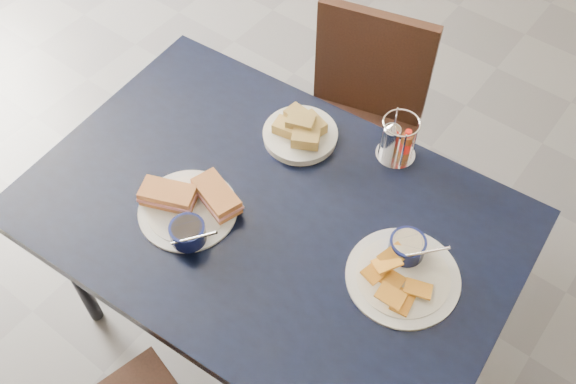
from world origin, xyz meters
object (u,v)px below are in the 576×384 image
Objects in this scene: dining_table at (270,225)px; bread_basket at (301,132)px; chair_far at (365,116)px; plantain_plate at (403,267)px; condiment_caddy at (397,140)px; sandwich_plate at (190,207)px.

bread_basket is at bearing 109.49° from dining_table.
plantain_plate reaches higher than chair_far.
plantain_plate is (0.37, 0.06, 0.08)m from dining_table.
condiment_caddy is (0.26, -0.29, 0.32)m from chair_far.
sandwich_plate is (-0.05, -0.78, 0.29)m from chair_far.
chair_far is (-0.11, 0.66, -0.20)m from dining_table.
sandwich_plate is 1.09× the size of plantain_plate.
sandwich_plate is at bearing -100.49° from bread_basket.
chair_far is at bearing 131.58° from condiment_caddy.
plantain_plate is at bearing -51.54° from chair_far.
dining_table is 4.38× the size of sandwich_plate.
dining_table is 6.37× the size of bread_basket.
sandwich_plate is at bearing -141.88° from dining_table.
bread_basket is (0.02, -0.41, 0.29)m from chair_far.
dining_table is at bearing 38.12° from sandwich_plate.
chair_far is 6.22× the size of condiment_caddy.
bread_basket is at bearing 79.51° from sandwich_plate.
bread_basket is (-0.45, 0.19, 0.01)m from plantain_plate.
condiment_caddy reaches higher than sandwich_plate.
dining_table is 0.70m from chair_far.
dining_table is at bearing -112.49° from condiment_caddy.
sandwich_plate and plantain_plate have the same top height.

